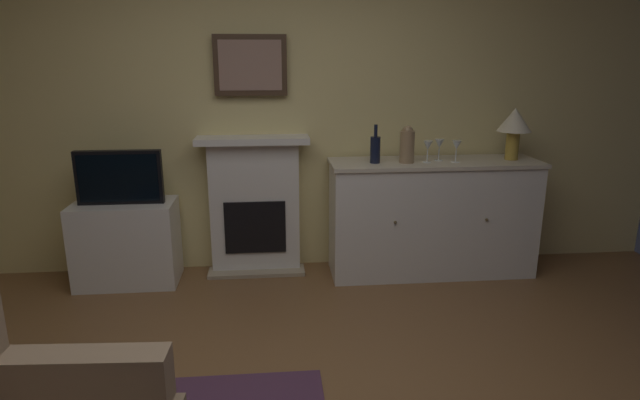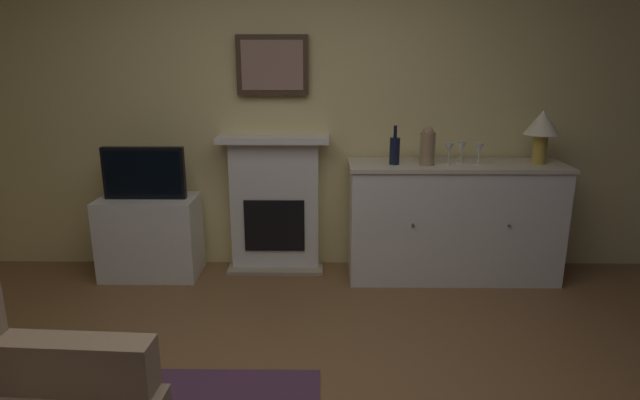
% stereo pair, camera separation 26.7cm
% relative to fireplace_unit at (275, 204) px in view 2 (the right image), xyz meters
% --- Properties ---
extents(wall_rear, '(6.35, 0.06, 2.66)m').
position_rel_fireplace_unit_xyz_m(wall_rear, '(0.20, 0.13, 0.78)').
color(wall_rear, '#EAD68C').
rests_on(wall_rear, ground_plane).
extents(fireplace_unit, '(0.87, 0.30, 1.10)m').
position_rel_fireplace_unit_xyz_m(fireplace_unit, '(0.00, 0.00, 0.00)').
color(fireplace_unit, white).
rests_on(fireplace_unit, ground_plane).
extents(framed_picture, '(0.55, 0.04, 0.45)m').
position_rel_fireplace_unit_xyz_m(framed_picture, '(0.00, 0.05, 1.08)').
color(framed_picture, '#473323').
extents(sideboard_cabinet, '(1.63, 0.49, 0.92)m').
position_rel_fireplace_unit_xyz_m(sideboard_cabinet, '(1.40, -0.18, -0.09)').
color(sideboard_cabinet, white).
rests_on(sideboard_cabinet, ground_plane).
extents(table_lamp, '(0.26, 0.26, 0.40)m').
position_rel_fireplace_unit_xyz_m(table_lamp, '(2.01, -0.18, 0.65)').
color(table_lamp, '#B79338').
rests_on(table_lamp, sideboard_cabinet).
extents(wine_bottle, '(0.08, 0.08, 0.29)m').
position_rel_fireplace_unit_xyz_m(wine_bottle, '(0.92, -0.21, 0.48)').
color(wine_bottle, black).
rests_on(wine_bottle, sideboard_cabinet).
extents(wine_glass_left, '(0.07, 0.07, 0.16)m').
position_rel_fireplace_unit_xyz_m(wine_glass_left, '(1.32, -0.23, 0.49)').
color(wine_glass_left, silver).
rests_on(wine_glass_left, sideboard_cabinet).
extents(wine_glass_center, '(0.07, 0.07, 0.16)m').
position_rel_fireplace_unit_xyz_m(wine_glass_center, '(1.43, -0.16, 0.49)').
color(wine_glass_center, silver).
rests_on(wine_glass_center, sideboard_cabinet).
extents(wine_glass_right, '(0.07, 0.07, 0.16)m').
position_rel_fireplace_unit_xyz_m(wine_glass_right, '(1.54, -0.24, 0.49)').
color(wine_glass_right, silver).
rests_on(wine_glass_right, sideboard_cabinet).
extents(vase_decorative, '(0.11, 0.11, 0.28)m').
position_rel_fireplace_unit_xyz_m(vase_decorative, '(1.16, -0.23, 0.51)').
color(vase_decorative, '#9E7F5B').
rests_on(vase_decorative, sideboard_cabinet).
extents(tv_cabinet, '(0.75, 0.42, 0.64)m').
position_rel_fireplace_unit_xyz_m(tv_cabinet, '(-0.97, -0.16, -0.23)').
color(tv_cabinet, white).
rests_on(tv_cabinet, ground_plane).
extents(tv_set, '(0.62, 0.07, 0.40)m').
position_rel_fireplace_unit_xyz_m(tv_set, '(-0.98, -0.19, 0.29)').
color(tv_set, black).
rests_on(tv_set, tv_cabinet).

